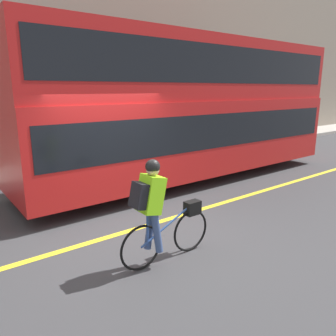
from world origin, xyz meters
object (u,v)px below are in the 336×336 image
bus (190,104)px  street_sign_post (60,119)px  trash_bin (190,137)px  cyclist_on_bike (158,209)px

bus → street_sign_post: bearing=130.5°
trash_bin → street_sign_post: size_ratio=0.36×
cyclist_on_bike → street_sign_post: bearing=81.9°
street_sign_post → bus: bearing=-49.5°
cyclist_on_bike → trash_bin: bearing=45.7°
cyclist_on_bike → street_sign_post: street_sign_post is taller
trash_bin → street_sign_post: 5.51m
bus → cyclist_on_bike: 5.10m
bus → cyclist_on_bike: size_ratio=5.90×
cyclist_on_bike → bus: bearing=43.6°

